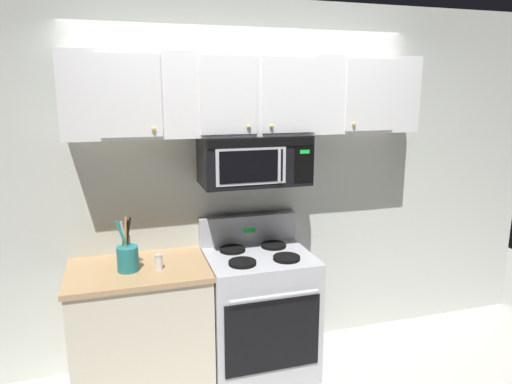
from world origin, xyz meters
The scene contains 8 objects.
back_wall centered at (0.00, 0.79, 1.35)m, with size 5.20×0.10×2.70m, color silver.
stove_range centered at (0.00, 0.42, 0.47)m, with size 0.76×0.69×1.12m.
over_range_microwave centered at (0.00, 0.54, 1.58)m, with size 0.76×0.43×0.35m.
upper_cabinets centered at (0.00, 0.57, 2.02)m, with size 2.50×0.36×0.55m.
counter_segment centered at (-0.84, 0.43, 0.45)m, with size 0.93×0.65×0.90m.
utensil_crock_teal centered at (-0.91, 0.39, 1.00)m, with size 0.14×0.14×0.36m.
salt_shaker centered at (-0.71, 0.36, 0.95)m, with size 0.05×0.05×0.10m.
pepper_mill centered at (-0.91, 0.54, 1.00)m, with size 0.05×0.05×0.20m, color brown.
Camera 1 is at (-0.92, -2.56, 2.06)m, focal length 32.26 mm.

